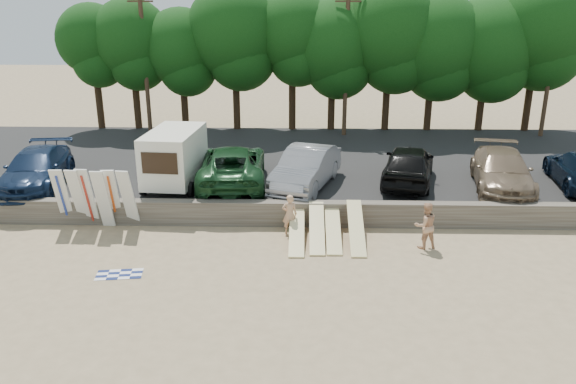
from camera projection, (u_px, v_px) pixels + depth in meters
The scene contains 26 objects.
ground at pixel (317, 258), 19.75m from camera, with size 120.00×120.00×0.00m, color tan.
seawall at pixel (315, 214), 22.43m from camera, with size 44.00×0.50×1.00m, color #6B6356.
parking_lot at pixel (313, 165), 29.56m from camera, with size 44.00×14.50×0.70m, color #282828.
treeline at pixel (350, 38), 34.24m from camera, with size 32.54×6.24×9.45m.
utility_poles at pixel (346, 56), 33.05m from camera, with size 25.80×0.26×9.00m.
box_trailer at pixel (174, 156), 24.61m from camera, with size 2.54×4.14×2.53m.
car_0 at pixel (36, 169), 24.74m from camera, with size 2.30×5.65×1.64m, color #11213E.
car_1 at pixel (232, 165), 25.17m from camera, with size 2.87×6.22×1.73m, color #163E1E.
car_2 at pixel (306, 168), 24.73m from camera, with size 1.85×5.30×1.74m, color gray.
car_3 at pixel (408, 164), 25.18m from camera, with size 2.11×5.25×1.79m, color black.
car_4 at pixel (502, 171), 24.50m from camera, with size 2.31×5.69×1.65m, color #78634C.
surfboard_upright_0 at pixel (63, 197), 22.02m from camera, with size 0.50×0.06×2.60m, color silver.
surfboard_upright_1 at pixel (79, 198), 21.99m from camera, with size 0.50×0.06×2.60m, color silver.
surfboard_upright_2 at pixel (88, 198), 21.96m from camera, with size 0.50×0.06×2.60m, color silver.
surfboard_upright_3 at pixel (103, 199), 21.79m from camera, with size 0.50×0.06×2.60m, color silver.
surfboard_upright_4 at pixel (113, 198), 22.02m from camera, with size 0.50×0.06×2.60m, color silver.
surfboard_upright_5 at pixel (128, 199), 21.88m from camera, with size 0.50×0.06×2.60m, color silver.
surfboard_low_0 at pixel (297, 232), 20.94m from camera, with size 0.56×3.00×0.07m, color beige.
surfboard_low_1 at pixel (317, 227), 21.02m from camera, with size 0.56×3.00×0.07m, color beige.
surfboard_low_2 at pixel (333, 229), 21.09m from camera, with size 0.56×3.00×0.07m, color beige.
surfboard_low_3 at pixel (356, 227), 20.83m from camera, with size 0.56×3.00×0.07m, color beige.
beachgoer_a at pixel (290, 214), 21.53m from camera, with size 0.58×0.38×1.60m, color tan.
beachgoer_b at pixel (425, 225), 20.30m from camera, with size 0.85×0.66×1.74m, color tan.
cooler at pixel (295, 227), 21.99m from camera, with size 0.38×0.30×0.32m, color #258942.
gear_bag at pixel (358, 229), 21.94m from camera, with size 0.30×0.25×0.22m, color #D04818.
beach_towel at pixel (119, 274), 18.55m from camera, with size 1.50×1.50×0.00m, color white.
Camera 1 is at (-0.54, -17.94, 8.63)m, focal length 35.00 mm.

